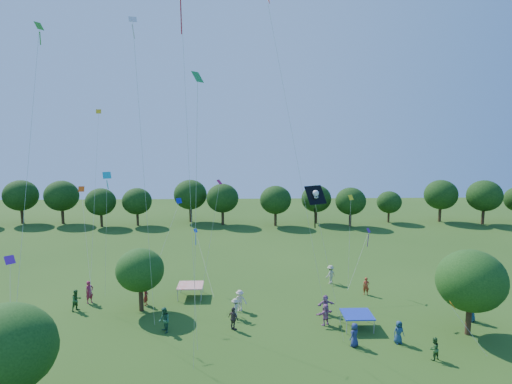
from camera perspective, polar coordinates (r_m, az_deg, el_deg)
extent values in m
ellipsoid|color=#1F4A15|center=(27.06, -28.72, -16.75)|extent=(4.93, 4.93, 4.44)
cylinder|color=#422B19|center=(39.24, -14.16, -12.96)|extent=(0.37, 0.37, 1.80)
ellipsoid|color=#1F4A15|center=(38.41, -14.30, -9.42)|extent=(3.87, 3.87, 3.48)
cylinder|color=#422B19|center=(37.46, 25.01, -14.43)|extent=(0.40, 0.40, 1.96)
ellipsoid|color=#1F4A15|center=(36.43, 25.31, -9.98)|extent=(4.88, 4.88, 4.40)
cylinder|color=#422B19|center=(79.00, -27.18, -2.75)|extent=(0.45, 0.45, 2.17)
ellipsoid|color=#183A10|center=(78.48, -27.34, -0.38)|extent=(5.22, 5.22, 4.70)
cylinder|color=#422B19|center=(76.21, -23.00, -2.87)|extent=(0.44, 0.44, 2.15)
ellipsoid|color=#183A10|center=(75.68, -23.14, -0.43)|extent=(5.17, 5.17, 4.65)
cylinder|color=#422B19|center=(71.97, -18.74, -3.39)|extent=(0.38, 0.38, 1.87)
ellipsoid|color=#183A10|center=(71.47, -18.85, -1.16)|extent=(4.48, 4.48, 4.03)
cylinder|color=#422B19|center=(71.22, -14.57, -3.34)|extent=(0.38, 0.38, 1.84)
ellipsoid|color=#183A10|center=(70.72, -14.66, -1.12)|extent=(4.42, 4.42, 3.98)
cylinder|color=#422B19|center=(72.23, -8.17, -2.87)|extent=(0.44, 0.44, 2.14)
ellipsoid|color=#183A10|center=(71.68, -8.22, -0.32)|extent=(5.14, 5.14, 4.63)
cylinder|color=#422B19|center=(69.73, -4.18, -3.26)|extent=(0.42, 0.42, 2.03)
ellipsoid|color=#183A10|center=(69.18, -4.21, -0.77)|extent=(4.86, 4.86, 4.37)
cylinder|color=#422B19|center=(68.78, 2.45, -3.44)|extent=(0.40, 0.40, 1.96)
ellipsoid|color=#183A10|center=(68.24, 2.46, -0.99)|extent=(4.71, 4.71, 4.24)
cylinder|color=#422B19|center=(71.04, 7.50, -3.14)|extent=(0.39, 0.39, 1.91)
ellipsoid|color=#183A10|center=(70.52, 7.54, -0.83)|extent=(4.59, 4.59, 4.13)
cylinder|color=#422B19|center=(69.90, 11.68, -3.44)|extent=(0.39, 0.39, 1.89)
ellipsoid|color=#183A10|center=(69.38, 11.75, -1.12)|extent=(4.54, 4.54, 4.08)
cylinder|color=#422B19|center=(74.13, 16.23, -3.06)|extent=(0.33, 0.33, 1.58)
ellipsoid|color=#183A10|center=(73.71, 16.31, -1.22)|extent=(3.80, 3.80, 3.42)
cylinder|color=#422B19|center=(77.23, 21.98, -2.68)|extent=(0.44, 0.44, 2.13)
ellipsoid|color=#183A10|center=(76.71, 22.11, -0.30)|extent=(5.12, 5.12, 4.61)
cylinder|color=#422B19|center=(78.04, 26.49, -2.82)|extent=(0.45, 0.45, 2.18)
ellipsoid|color=#183A10|center=(77.51, 26.65, -0.41)|extent=(5.24, 5.24, 4.72)
cube|color=red|center=(41.31, -8.19, -11.47)|extent=(2.20, 2.20, 0.08)
cylinder|color=#999999|center=(40.67, -9.77, -12.58)|extent=(0.05, 0.05, 1.10)
cylinder|color=#999999|center=(40.45, -6.89, -12.64)|extent=(0.05, 0.05, 1.10)
cylinder|color=#999999|center=(42.53, -9.39, -11.62)|extent=(0.05, 0.05, 1.10)
cylinder|color=#999999|center=(42.32, -6.65, -11.67)|extent=(0.05, 0.05, 1.10)
cube|color=#192EA3|center=(35.92, 12.53, -14.70)|extent=(2.20, 2.20, 0.08)
cylinder|color=#999999|center=(35.00, 11.27, -16.18)|extent=(0.05, 0.05, 1.10)
cylinder|color=#999999|center=(35.49, 14.54, -15.94)|extent=(0.05, 0.05, 1.10)
cylinder|color=#999999|center=(36.78, 10.54, -14.91)|extent=(0.05, 0.05, 1.10)
cylinder|color=#999999|center=(37.25, 13.65, -14.71)|extent=(0.05, 0.05, 1.10)
imported|color=navy|center=(34.45, 17.41, -16.37)|extent=(0.86, 0.58, 1.61)
imported|color=maroon|center=(42.05, -20.10, -11.67)|extent=(0.82, 0.85, 1.93)
imported|color=#295F40|center=(35.09, -11.40, -15.44)|extent=(0.86, 1.05, 1.87)
imported|color=#A8A386|center=(44.77, 9.30, -10.13)|extent=(1.25, 1.12, 1.79)
imported|color=#3F3533|center=(31.34, -28.64, -19.48)|extent=(1.08, 1.04, 1.76)
imported|color=#864E81|center=(37.89, 8.68, -13.76)|extent=(1.57, 0.90, 1.59)
imported|color=navy|center=(33.26, 12.21, -17.05)|extent=(0.89, 0.88, 1.65)
imported|color=maroon|center=(42.61, 13.60, -11.37)|extent=(0.67, 0.52, 1.57)
imported|color=#2D5926|center=(33.04, 21.35, -17.77)|extent=(0.84, 0.69, 1.50)
imported|color=beige|center=(38.13, -2.03, -13.39)|extent=(1.20, 0.65, 1.75)
imported|color=#453937|center=(34.92, -2.84, -15.52)|extent=(1.04, 1.05, 1.73)
imported|color=#AC6496|center=(36.04, 8.68, -14.90)|extent=(1.61, 1.23, 1.65)
imported|color=navy|center=(39.87, 25.37, -13.23)|extent=(0.82, 0.98, 1.75)
imported|color=maroon|center=(40.29, -13.60, -12.51)|extent=(0.48, 0.66, 1.61)
imported|color=#295A26|center=(40.84, -21.53, -12.47)|extent=(0.89, 0.98, 1.77)
imported|color=beige|center=(36.83, -2.63, -14.34)|extent=(0.82, 1.14, 1.59)
cube|color=black|center=(24.85, 7.44, -0.37)|extent=(1.26, 1.04, 0.95)
cube|color=black|center=(25.13, 7.37, -3.27)|extent=(0.14, 0.27, 1.18)
sphere|color=white|center=(24.78, 7.47, -0.16)|extent=(0.35, 0.35, 0.35)
cylinder|color=white|center=(24.82, 7.46, -0.80)|extent=(0.25, 0.49, 0.32)
cylinder|color=white|center=(24.82, 7.46, -0.80)|extent=(0.25, 0.49, 0.32)
cylinder|color=beige|center=(27.75, 9.33, -10.57)|extent=(2.53, 3.02, 9.49)
cube|color=red|center=(28.46, -9.39, 21.89)|extent=(0.11, 0.64, 2.94)
cylinder|color=beige|center=(27.21, -8.37, 2.67)|extent=(0.70, 0.99, 22.07)
cylinder|color=beige|center=(29.89, 5.50, 2.04)|extent=(4.44, 2.60, 20.85)
cube|color=orange|center=(31.37, 23.37, -12.86)|extent=(0.41, 0.52, 0.37)
cylinder|color=beige|center=(31.74, 25.14, -15.54)|extent=(1.70, 1.29, 2.52)
cube|color=yellow|center=(38.74, 11.78, -0.66)|extent=(0.50, 0.46, 0.40)
cylinder|color=beige|center=(39.15, 11.58, -6.50)|extent=(0.24, 0.80, 7.56)
cube|color=#329A1C|center=(31.53, -25.50, 18.23)|extent=(0.44, 0.58, 0.46)
cube|color=#329A1C|center=(31.45, -25.38, 16.96)|extent=(0.13, 0.18, 0.75)
cylinder|color=beige|center=(29.09, -26.87, -0.52)|extent=(0.70, 5.06, 19.31)
cube|color=blue|center=(42.16, -7.56, -4.80)|extent=(0.38, 0.43, 0.34)
cube|color=blue|center=(42.40, -7.53, -5.87)|extent=(0.10, 0.27, 1.15)
cylinder|color=beige|center=(39.86, -6.50, -8.77)|extent=(1.97, 5.78, 4.01)
cube|color=#6D1BA5|center=(32.55, -28.42, -7.47)|extent=(0.66, 0.65, 0.48)
cylinder|color=beige|center=(30.99, -28.36, -13.71)|extent=(1.98, 4.71, 5.15)
cube|color=silver|center=(29.49, -15.16, 20.13)|extent=(0.54, 0.45, 0.36)
cube|color=silver|center=(29.40, -15.09, 18.79)|extent=(0.14, 0.19, 0.78)
cylinder|color=beige|center=(30.00, -13.75, 0.71)|extent=(0.31, 1.97, 19.65)
cube|color=#0B9DA9|center=(36.51, -18.14, 2.01)|extent=(0.71, 0.60, 0.48)
cube|color=#0B9DA9|center=(36.64, -18.07, 0.86)|extent=(0.12, 0.18, 0.72)
cylinder|color=beige|center=(37.89, -18.24, -5.60)|extent=(0.88, 0.87, 9.67)
cube|color=#D00C41|center=(33.11, -4.60, 1.26)|extent=(0.43, 0.49, 0.33)
cylinder|color=beige|center=(34.16, -5.87, -6.92)|extent=(1.64, 0.13, 9.45)
cube|color=#FF4E0D|center=(44.46, -21.00, 0.35)|extent=(0.55, 0.32, 0.48)
cylinder|color=beige|center=(42.26, -20.46, -5.65)|extent=(2.30, 5.55, 7.73)
cube|color=yellow|center=(43.75, -19.09, 9.50)|extent=(0.49, 0.35, 0.39)
cylinder|color=beige|center=(41.18, -19.54, -0.98)|extent=(0.50, 6.25, 14.74)
cube|color=#198B2E|center=(22.19, -7.32, 14.08)|extent=(0.57, 0.67, 0.50)
cylinder|color=beige|center=(23.93, -7.59, -5.86)|extent=(0.75, 2.22, 15.68)
cube|color=#121FB6|center=(39.58, -9.61, -1.08)|extent=(0.52, 0.44, 0.42)
cylinder|color=beige|center=(38.98, -11.57, -6.91)|extent=(2.44, 3.27, 7.10)
cube|color=#5D1685|center=(42.62, 13.89, -4.68)|extent=(0.48, 0.51, 0.39)
cube|color=#5D1685|center=(42.88, 13.83, -5.88)|extent=(0.09, 0.29, 1.28)
cylinder|color=beige|center=(41.15, 12.70, -8.32)|extent=(2.63, 3.64, 4.09)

